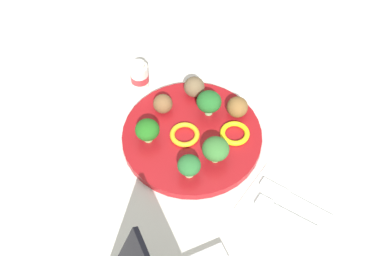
# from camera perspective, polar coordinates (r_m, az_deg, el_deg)

# --- Properties ---
(ground_plane) EXTENTS (4.00, 4.00, 0.00)m
(ground_plane) POSITION_cam_1_polar(r_m,az_deg,el_deg) (1.01, 0.00, -1.23)
(ground_plane) COLOR silver
(plate) EXTENTS (0.28, 0.28, 0.02)m
(plate) POSITION_cam_1_polar(r_m,az_deg,el_deg) (1.01, 0.00, -0.96)
(plate) COLOR maroon
(plate) RESTS_ON ground_plane
(broccoli_floret_front_left) EXTENTS (0.05, 0.05, 0.05)m
(broccoli_floret_front_left) POSITION_cam_1_polar(r_m,az_deg,el_deg) (0.97, -5.10, -0.24)
(broccoli_floret_front_left) COLOR #9FB96A
(broccoli_floret_front_left) RESTS_ON plate
(broccoli_floret_near_rim) EXTENTS (0.05, 0.05, 0.06)m
(broccoli_floret_near_rim) POSITION_cam_1_polar(r_m,az_deg,el_deg) (1.01, 1.94, 2.97)
(broccoli_floret_near_rim) COLOR #8CCA83
(broccoli_floret_near_rim) RESTS_ON plate
(broccoli_floret_center) EXTENTS (0.04, 0.04, 0.05)m
(broccoli_floret_center) POSITION_cam_1_polar(r_m,az_deg,el_deg) (0.92, -0.33, -4.30)
(broccoli_floret_center) COLOR #9DC57B
(broccoli_floret_center) RESTS_ON plate
(broccoli_floret_back_left) EXTENTS (0.05, 0.05, 0.05)m
(broccoli_floret_back_left) POSITION_cam_1_polar(r_m,az_deg,el_deg) (0.94, 2.70, -2.43)
(broccoli_floret_back_left) COLOR #9BCD71
(broccoli_floret_back_left) RESTS_ON plate
(meatball_back_right) EXTENTS (0.04, 0.04, 0.04)m
(meatball_back_right) POSITION_cam_1_polar(r_m,az_deg,el_deg) (1.02, -3.33, 2.77)
(meatball_back_right) COLOR brown
(meatball_back_right) RESTS_ON plate
(meatball_front_right) EXTENTS (0.04, 0.04, 0.04)m
(meatball_front_right) POSITION_cam_1_polar(r_m,az_deg,el_deg) (1.05, 0.25, 4.70)
(meatball_front_right) COLOR brown
(meatball_front_right) RESTS_ON plate
(meatball_back_left) EXTENTS (0.04, 0.04, 0.04)m
(meatball_back_left) POSITION_cam_1_polar(r_m,az_deg,el_deg) (1.02, 5.17, 2.39)
(meatball_back_left) COLOR brown
(meatball_back_left) RESTS_ON plate
(pepper_ring_far_rim) EXTENTS (0.06, 0.06, 0.01)m
(pepper_ring_far_rim) POSITION_cam_1_polar(r_m,az_deg,el_deg) (1.00, 4.88, -0.61)
(pepper_ring_far_rim) COLOR yellow
(pepper_ring_far_rim) RESTS_ON plate
(pepper_ring_mid_right) EXTENTS (0.08, 0.08, 0.01)m
(pepper_ring_mid_right) POSITION_cam_1_polar(r_m,az_deg,el_deg) (0.99, -0.84, -0.75)
(pepper_ring_mid_right) COLOR yellow
(pepper_ring_mid_right) RESTS_ON plate
(napkin) EXTENTS (0.18, 0.14, 0.01)m
(napkin) POSITION_cam_1_polar(r_m,az_deg,el_deg) (0.94, 11.22, -8.92)
(napkin) COLOR white
(napkin) RESTS_ON ground_plane
(fork) EXTENTS (0.12, 0.04, 0.01)m
(fork) POSITION_cam_1_polar(r_m,az_deg,el_deg) (0.93, 10.31, -9.38)
(fork) COLOR silver
(fork) RESTS_ON napkin
(knife) EXTENTS (0.15, 0.04, 0.01)m
(knife) POSITION_cam_1_polar(r_m,az_deg,el_deg) (0.95, 11.40, -7.78)
(knife) COLOR silver
(knife) RESTS_ON napkin
(yogurt_bottle) EXTENTS (0.04, 0.04, 0.07)m
(yogurt_bottle) POSITION_cam_1_polar(r_m,az_deg,el_deg) (1.09, -5.98, 5.90)
(yogurt_bottle) COLOR white
(yogurt_bottle) RESTS_ON ground_plane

